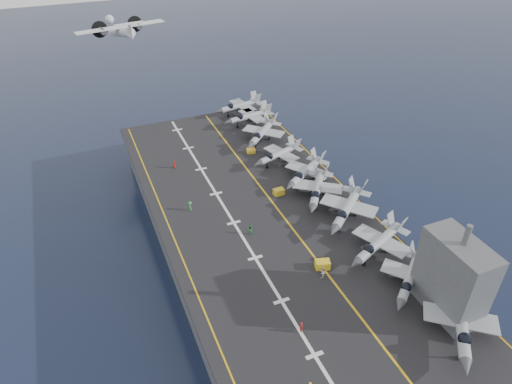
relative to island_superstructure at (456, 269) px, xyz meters
name	(u,v)px	position (x,y,z in m)	size (l,w,h in m)	color
ground	(264,257)	(-15.00, 30.00, -17.90)	(500.00, 500.00, 0.00)	#142135
hull	(264,238)	(-15.00, 30.00, -12.90)	(36.00, 90.00, 10.00)	#56595E
flight_deck	(264,216)	(-15.00, 30.00, -7.70)	(38.00, 92.00, 0.40)	black
foul_line	(279,211)	(-12.00, 30.00, -7.48)	(0.35, 90.00, 0.02)	gold
landing_centerline	(234,223)	(-21.00, 30.00, -7.48)	(0.50, 90.00, 0.02)	silver
deck_edge_port	(174,238)	(-32.00, 30.00, -7.48)	(0.25, 90.00, 0.02)	gold
deck_edge_stbd	(350,193)	(3.50, 30.00, -7.48)	(0.25, 90.00, 0.02)	gold
island_superstructure	(456,269)	(0.00, 0.00, 0.00)	(5.00, 10.00, 15.00)	#56595E
fighter_jet_0	(462,322)	(-1.51, -4.49, -4.98)	(16.65, 17.41, 5.05)	#97A0A7
fighter_jet_1	(410,276)	(-2.17, 5.18, -5.22)	(15.71, 15.06, 4.56)	#9CA6AD
fighter_jet_2	(379,242)	(-2.01, 13.31, -5.05)	(16.71, 14.26, 4.90)	gray
fighter_jet_3	(348,207)	(-1.70, 23.32, -4.87)	(18.12, 17.49, 5.27)	#9CA6AE
fighter_jet_4	(317,188)	(-3.56, 31.04, -5.04)	(16.02, 17.03, 4.92)	#9CA6AE
fighter_jet_5	(306,171)	(-2.57, 37.43, -5.13)	(16.43, 15.16, 4.75)	gray
fighter_jet_6	(279,153)	(-4.50, 46.18, -5.29)	(14.79, 12.15, 4.42)	#96A1A7
fighter_jet_7	(262,132)	(-4.01, 56.45, -4.98)	(17.12, 17.06, 5.04)	gray
fighter_jet_8	(250,115)	(-3.14, 66.13, -5.17)	(14.84, 11.27, 4.66)	gray
tow_cart_a	(322,264)	(-12.04, 13.82, -6.81)	(2.62, 2.08, 1.38)	gold
tow_cart_b	(279,192)	(-9.75, 35.02, -6.89)	(2.11, 1.42, 1.23)	gold
tow_cart_c	(251,151)	(-8.54, 52.37, -6.94)	(2.00, 1.44, 1.12)	gold
crew_2	(250,229)	(-19.40, 26.14, -6.63)	(1.17, 1.25, 1.74)	#29863C
crew_3	(190,206)	(-27.09, 36.74, -6.58)	(0.79, 1.14, 1.85)	green
crew_5	(174,165)	(-26.08, 52.66, -6.68)	(1.01, 1.16, 1.63)	#B21919
crew_6	(301,327)	(-20.88, 4.04, -6.59)	(0.88, 1.19, 1.83)	#B21919
crew_7	(322,272)	(-13.11, 12.02, -6.49)	(1.46, 1.36, 2.03)	white
transport_plane	(122,32)	(-27.75, 93.67, 10.87)	(25.82, 20.02, 5.48)	silver
fighter_jet_9	(240,105)	(-3.14, 73.00, -5.17)	(14.84, 11.27, 4.66)	gray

